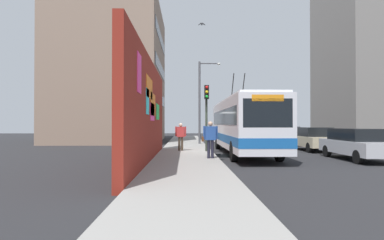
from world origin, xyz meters
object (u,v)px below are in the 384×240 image
(parked_car_silver, at_px, (357,143))
(parked_car_navy, at_px, (267,133))
(pedestrian_at_curb, at_px, (210,136))
(traffic_light, at_px, (207,106))
(parked_car_dark_gray, at_px, (286,135))
(street_lamp, at_px, (202,97))
(parked_car_champagne, at_px, (313,138))
(city_bus, at_px, (242,124))
(pedestrian_midblock, at_px, (181,134))

(parked_car_silver, xyz_separation_m, parked_car_navy, (17.06, 0.00, 0.00))
(parked_car_silver, xyz_separation_m, pedestrian_at_curb, (-0.41, 7.42, 0.38))
(parked_car_silver, height_order, parked_car_navy, same)
(parked_car_navy, distance_m, traffic_light, 15.69)
(parked_car_dark_gray, height_order, street_lamp, street_lamp)
(parked_car_dark_gray, xyz_separation_m, parked_car_navy, (5.96, -0.00, 0.00))
(parked_car_champagne, relative_size, traffic_light, 1.07)
(parked_car_navy, bearing_deg, parked_car_dark_gray, 180.00)
(city_bus, bearing_deg, street_lamp, 15.42)
(parked_car_champagne, xyz_separation_m, pedestrian_midblock, (-1.43, 8.93, 0.33))
(parked_car_dark_gray, distance_m, street_lamp, 7.97)
(parked_car_silver, xyz_separation_m, pedestrian_midblock, (3.90, 8.93, 0.33))
(city_bus, height_order, parked_car_navy, city_bus)
(pedestrian_midblock, bearing_deg, city_bus, -101.84)
(parked_car_silver, relative_size, parked_car_navy, 0.99)
(city_bus, relative_size, parked_car_champagne, 2.67)
(pedestrian_midblock, xyz_separation_m, traffic_light, (-0.56, -1.58, 1.71))
(traffic_light, bearing_deg, pedestrian_midblock, 70.49)
(parked_car_navy, height_order, pedestrian_midblock, pedestrian_midblock)
(parked_car_dark_gray, xyz_separation_m, pedestrian_at_curb, (-11.51, 7.42, 0.38))
(city_bus, height_order, street_lamp, street_lamp)
(parked_car_dark_gray, relative_size, traffic_light, 1.01)
(parked_car_dark_gray, relative_size, street_lamp, 0.59)
(parked_car_champagne, distance_m, street_lamp, 9.51)
(pedestrian_at_curb, bearing_deg, parked_car_champagne, -52.26)
(city_bus, height_order, traffic_light, city_bus)
(traffic_light, bearing_deg, street_lamp, -0.82)
(city_bus, height_order, pedestrian_at_curb, city_bus)
(city_bus, height_order, parked_car_dark_gray, city_bus)
(parked_car_navy, bearing_deg, traffic_light, 151.81)
(parked_car_silver, bearing_deg, street_lamp, 34.50)
(parked_car_champagne, bearing_deg, traffic_light, 105.15)
(city_bus, xyz_separation_m, traffic_light, (0.22, 2.15, 1.05))
(pedestrian_at_curb, height_order, pedestrian_midblock, pedestrian_at_curb)
(parked_car_dark_gray, distance_m, pedestrian_midblock, 11.47)
(parked_car_champagne, height_order, pedestrian_at_curb, pedestrian_at_curb)
(city_bus, bearing_deg, parked_car_dark_gray, -33.10)
(parked_car_navy, height_order, street_lamp, street_lamp)
(parked_car_navy, relative_size, pedestrian_at_curb, 2.66)
(city_bus, height_order, pedestrian_midblock, city_bus)
(parked_car_champagne, xyz_separation_m, parked_car_navy, (11.73, -0.00, 0.00))
(parked_car_navy, height_order, traffic_light, traffic_light)
(parked_car_navy, bearing_deg, parked_car_silver, 180.00)
(city_bus, xyz_separation_m, pedestrian_at_curb, (-3.53, 2.22, -0.61))
(parked_car_dark_gray, bearing_deg, parked_car_silver, -180.00)
(pedestrian_at_curb, distance_m, street_lamp, 11.34)
(parked_car_silver, relative_size, parked_car_champagne, 1.09)
(parked_car_champagne, relative_size, pedestrian_midblock, 2.51)
(city_bus, distance_m, pedestrian_at_curb, 4.22)
(traffic_light, bearing_deg, pedestrian_at_curb, 178.87)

